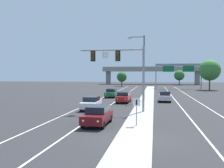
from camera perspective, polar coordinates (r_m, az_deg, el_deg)
ground_plane at (r=17.00m, az=4.88°, el=-12.23°), size 260.00×260.00×0.00m
median_island at (r=34.69m, az=7.26°, el=-4.75°), size 2.40×110.00×0.15m
lane_stripe_oncoming_center at (r=42.06m, az=1.20°, el=-3.63°), size 0.14×100.00×0.01m
lane_stripe_receding_center at (r=41.77m, az=14.10°, el=-3.74°), size 0.14×100.00×0.01m
edge_stripe_left at (r=42.66m, az=-3.20°, el=-3.56°), size 0.14×100.00×0.01m
edge_stripe_right at (r=42.17m, az=18.58°, el=-3.73°), size 0.14×100.00×0.01m
overhead_signal_mast at (r=28.45m, az=2.39°, el=4.36°), size 7.22×0.44×7.20m
median_sign_post at (r=20.57m, az=5.48°, el=-5.22°), size 0.60×0.10×2.20m
street_lamp_median at (r=39.37m, az=6.82°, el=4.40°), size 2.58×0.28×10.00m
car_oncoming_darkred at (r=21.54m, az=-3.22°, el=-6.94°), size 1.90×4.50×1.58m
car_oncoming_white at (r=30.74m, az=-4.63°, el=-4.23°), size 1.86×4.49×1.58m
car_oncoming_red at (r=38.62m, az=2.63°, el=-2.93°), size 1.91×4.50×1.58m
car_oncoming_green at (r=47.37m, az=-0.16°, el=-2.00°), size 1.85×4.48×1.58m
car_receding_silver at (r=40.87m, az=11.68°, el=-2.70°), size 1.88×4.49×1.58m
highway_sign_gantry at (r=77.89m, az=14.56°, el=3.47°), size 13.28×0.42×7.50m
overpass_bridge at (r=112.97m, az=8.80°, el=2.87°), size 42.40×6.40×7.65m
tree_far_right_b at (r=74.77m, az=20.93°, el=2.89°), size 5.73×5.73×8.29m
tree_far_left_b at (r=92.04m, az=2.19°, el=1.58°), size 3.58×3.58×5.18m
tree_far_right_c at (r=107.51m, az=14.76°, el=1.88°), size 4.15×4.15×6.01m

